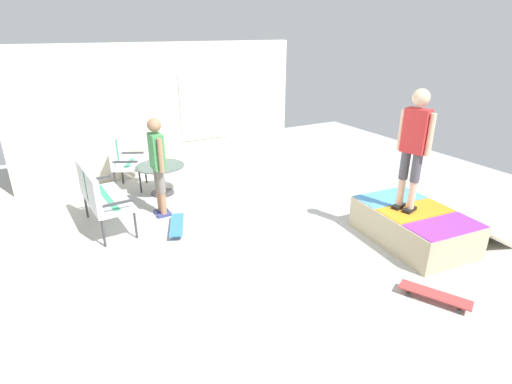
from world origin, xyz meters
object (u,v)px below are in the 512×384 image
(patio_bench, at_px, (98,193))
(patio_chair_near_house, at_px, (123,159))
(patio_table, at_px, (161,174))
(person_skater, at_px, (414,142))
(skateboard_spare, at_px, (435,295))
(person_watching, at_px, (158,161))
(skateboard_by_bench, at_px, (177,225))
(skate_ramp, at_px, (415,225))

(patio_bench, xyz_separation_m, patio_chair_near_house, (1.62, -0.69, -0.00))
(patio_table, xyz_separation_m, person_skater, (-3.50, -2.61, 1.12))
(patio_chair_near_house, distance_m, skateboard_spare, 5.91)
(person_watching, bearing_deg, patio_chair_near_house, 10.35)
(person_watching, relative_size, skateboard_by_bench, 2.03)
(skateboard_spare, bearing_deg, patio_bench, 39.40)
(person_skater, xyz_separation_m, skateboard_by_bench, (1.92, 2.84, -1.44))
(skateboard_by_bench, height_order, skateboard_spare, same)
(patio_bench, height_order, person_skater, person_skater)
(person_skater, bearing_deg, skate_ramp, -121.44)
(person_watching, height_order, skateboard_spare, person_watching)
(patio_bench, relative_size, skateboard_spare, 1.61)
(person_skater, bearing_deg, person_watching, 48.07)
(patio_table, height_order, skateboard_by_bench, patio_table)
(person_watching, height_order, person_skater, person_skater)
(person_skater, distance_m, skateboard_spare, 2.05)
(patio_chair_near_house, xyz_separation_m, patio_table, (-0.63, -0.55, -0.21))
(patio_bench, height_order, skateboard_spare, patio_bench)
(skateboard_spare, bearing_deg, person_skater, -31.60)
(skate_ramp, relative_size, patio_bench, 1.45)
(patio_bench, relative_size, patio_chair_near_house, 1.26)
(patio_chair_near_house, height_order, skateboard_spare, patio_chair_near_house)
(skateboard_spare, bearing_deg, skate_ramp, -39.22)
(person_skater, height_order, skateboard_spare, person_skater)
(person_watching, bearing_deg, patio_table, -16.38)
(patio_chair_near_house, height_order, skateboard_by_bench, patio_chair_near_house)
(patio_bench, distance_m, patio_chair_near_house, 1.76)
(skateboard_spare, bearing_deg, skateboard_by_bench, 33.24)
(patio_chair_near_house, xyz_separation_m, skateboard_by_bench, (-2.21, -0.32, -0.53))
(patio_bench, height_order, skateboard_by_bench, patio_bench)
(patio_chair_near_house, xyz_separation_m, skateboard_spare, (-5.38, -2.39, -0.53))
(patio_chair_near_house, xyz_separation_m, person_skater, (-4.13, -3.16, 0.91))
(skate_ramp, relative_size, person_watching, 1.13)
(skate_ramp, height_order, person_skater, person_skater)
(skate_ramp, height_order, patio_table, patio_table)
(person_skater, bearing_deg, skateboard_spare, 148.40)
(patio_table, bearing_deg, patio_bench, 128.41)
(skateboard_by_bench, xyz_separation_m, skateboard_spare, (-3.17, -2.07, 0.00))
(patio_table, bearing_deg, person_watching, 163.62)
(patio_bench, relative_size, skateboard_by_bench, 1.57)
(skate_ramp, xyz_separation_m, person_skater, (0.10, 0.17, 1.27))
(skate_ramp, xyz_separation_m, patio_chair_near_house, (4.23, 3.33, 0.36))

